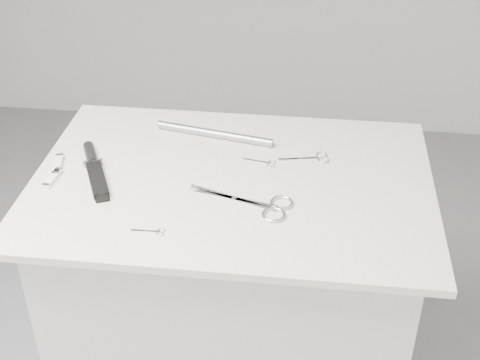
# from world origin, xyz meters

# --- Properties ---
(plinth) EXTENTS (0.90, 0.60, 0.90)m
(plinth) POSITION_xyz_m (0.00, 0.00, 0.45)
(plinth) COLOR silver
(plinth) RESTS_ON ground
(display_board) EXTENTS (1.00, 0.70, 0.02)m
(display_board) POSITION_xyz_m (0.00, 0.00, 0.91)
(display_board) COLOR beige
(display_board) RESTS_ON plinth
(large_shears) EXTENTS (0.25, 0.13, 0.01)m
(large_shears) POSITION_xyz_m (0.09, -0.11, 0.92)
(large_shears) COLOR silver
(large_shears) RESTS_ON display_board
(embroidery_scissors_a) EXTENTS (0.13, 0.06, 0.00)m
(embroidery_scissors_a) POSITION_xyz_m (0.20, 0.12, 0.92)
(embroidery_scissors_a) COLOR silver
(embroidery_scissors_a) RESTS_ON display_board
(embroidery_scissors_b) EXTENTS (0.09, 0.04, 0.00)m
(embroidery_scissors_b) POSITION_xyz_m (0.07, 0.09, 0.92)
(embroidery_scissors_b) COLOR silver
(embroidery_scissors_b) RESTS_ON display_board
(tiny_scissors) EXTENTS (0.08, 0.03, 0.00)m
(tiny_scissors) POSITION_xyz_m (-0.15, -0.23, 0.92)
(tiny_scissors) COLOR silver
(tiny_scissors) RESTS_ON display_board
(sheathed_knife) EXTENTS (0.14, 0.24, 0.03)m
(sheathed_knife) POSITION_xyz_m (-0.35, -0.00, 0.93)
(sheathed_knife) COLOR black
(sheathed_knife) RESTS_ON display_board
(pocket_knife_a) EXTENTS (0.04, 0.10, 0.01)m
(pocket_knife_a) POSITION_xyz_m (-0.45, 0.00, 0.93)
(pocket_knife_a) COLOR white
(pocket_knife_a) RESTS_ON display_board
(pocket_knife_b) EXTENTS (0.03, 0.09, 0.01)m
(pocket_knife_b) POSITION_xyz_m (-0.44, -0.06, 0.93)
(pocket_knife_b) COLOR white
(pocket_knife_b) RESTS_ON display_board
(metal_rail) EXTENTS (0.33, 0.09, 0.02)m
(metal_rail) POSITION_xyz_m (-0.08, 0.20, 0.93)
(metal_rail) COLOR #92959A
(metal_rail) RESTS_ON display_board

